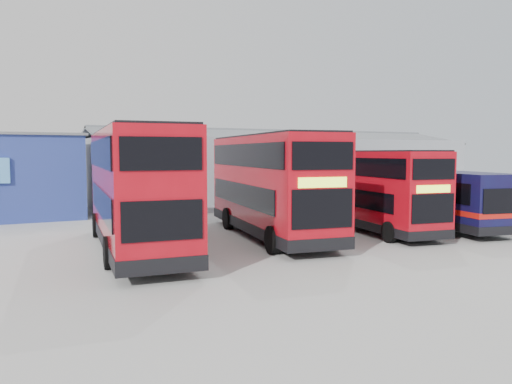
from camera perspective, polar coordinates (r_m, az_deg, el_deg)
name	(u,v)px	position (r m, az deg, el deg)	size (l,w,h in m)	color
ground_plane	(338,250)	(20.84, 9.39, -6.55)	(120.00, 120.00, 0.00)	#A8A8A3
maintenance_shed	(277,169)	(41.71, 2.44, 2.64)	(30.50, 12.00, 5.89)	#959AA3
double_decker_left	(136,191)	(20.64, -13.56, 0.12)	(3.79, 11.80, 4.91)	#AB0915
double_decker_centre	(270,186)	(23.53, 1.60, 0.65)	(4.24, 11.60, 4.80)	#AB0915
double_decker_right	(372,191)	(26.05, 13.13, 0.13)	(3.66, 9.88, 4.09)	#AB0915
single_decker_blue	(429,198)	(28.84, 19.19, -0.66)	(4.64, 11.38, 3.02)	#0B0E34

